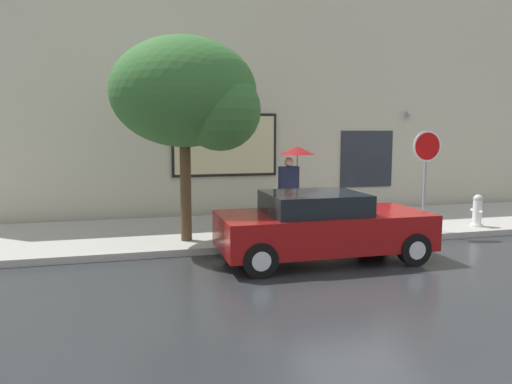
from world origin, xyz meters
name	(u,v)px	position (x,y,z in m)	size (l,w,h in m)	color
ground_plane	(359,258)	(0.00, 0.00, 0.00)	(60.00, 60.00, 0.00)	#282B2D
sidewalk	(308,227)	(0.00, 3.00, 0.07)	(20.00, 4.00, 0.15)	#A3A099
building_facade	(280,102)	(-0.01, 5.50, 3.48)	(20.00, 0.67, 7.00)	beige
parked_car	(321,226)	(-0.84, 0.04, 0.69)	(4.19, 1.92, 1.38)	maroon
fire_hydrant	(477,211)	(4.10, 1.57, 0.56)	(0.30, 0.44, 0.82)	white
pedestrian_with_umbrella	(294,163)	(-0.31, 3.24, 1.74)	(0.96, 0.94, 2.04)	black
street_tree	(191,96)	(-3.19, 1.77, 3.34)	(3.18, 2.70, 4.47)	#4C3823
stop_sign	(426,160)	(2.45, 1.44, 1.88)	(0.76, 0.10, 2.46)	gray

